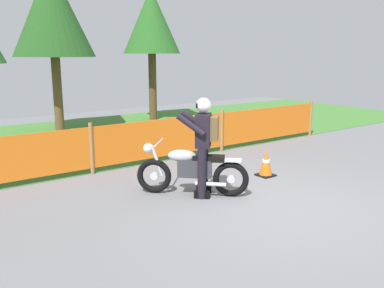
% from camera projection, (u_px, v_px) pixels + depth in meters
% --- Properties ---
extents(ground, '(24.00, 24.00, 0.02)m').
position_uv_depth(ground, '(274.00, 205.00, 6.76)').
color(ground, slate).
extents(grass_verge, '(24.00, 7.03, 0.01)m').
position_uv_depth(grass_verge, '(100.00, 136.00, 12.22)').
color(grass_verge, '#427A33').
rests_on(grass_verge, ground).
extents(barrier_fence, '(10.33, 0.08, 1.05)m').
position_uv_depth(barrier_fence, '(163.00, 138.00, 9.32)').
color(barrier_fence, '#997547').
rests_on(barrier_fence, ground).
extents(tree_near_left, '(2.43, 2.43, 4.99)m').
position_uv_depth(tree_near_left, '(52.00, 11.00, 12.36)').
color(tree_near_left, brown).
rests_on(tree_near_left, ground).
extents(tree_near_right, '(2.02, 2.02, 4.63)m').
position_uv_depth(tree_near_right, '(151.00, 22.00, 14.56)').
color(tree_near_right, brown).
rests_on(tree_near_right, ground).
extents(motorcycle_lead, '(1.48, 1.43, 0.93)m').
position_uv_depth(motorcycle_lead, '(191.00, 170.00, 7.14)').
color(motorcycle_lead, black).
rests_on(motorcycle_lead, ground).
extents(rider_lead, '(0.77, 0.76, 1.69)m').
position_uv_depth(rider_lead, '(204.00, 141.00, 7.00)').
color(rider_lead, black).
rests_on(rider_lead, ground).
extents(traffic_cone, '(0.32, 0.32, 0.53)m').
position_uv_depth(traffic_cone, '(266.00, 163.00, 8.27)').
color(traffic_cone, black).
rests_on(traffic_cone, ground).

